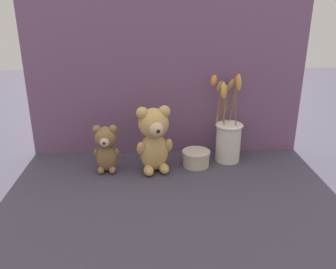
{
  "coord_description": "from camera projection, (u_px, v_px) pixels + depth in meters",
  "views": [
    {
      "loc": [
        -0.05,
        -1.18,
        0.59
      ],
      "look_at": [
        0.0,
        0.02,
        0.13
      ],
      "focal_mm": 38.0,
      "sensor_mm": 36.0,
      "label": 1
    }
  ],
  "objects": [
    {
      "name": "decorative_tin_tall",
      "position": [
        196.0,
        158.0,
        1.33
      ],
      "size": [
        0.1,
        0.1,
        0.06
      ],
      "color": "beige",
      "rests_on": "ground"
    },
    {
      "name": "ground_plane",
      "position": [
        168.0,
        169.0,
        1.32
      ],
      "size": [
        4.0,
        4.0,
        0.0
      ],
      "primitive_type": "plane",
      "color": "#3D3847"
    },
    {
      "name": "teddy_bear_medium",
      "position": [
        106.0,
        147.0,
        1.27
      ],
      "size": [
        0.09,
        0.09,
        0.18
      ],
      "color": "olive",
      "rests_on": "ground"
    },
    {
      "name": "teddy_bear_large",
      "position": [
        154.0,
        138.0,
        1.26
      ],
      "size": [
        0.14,
        0.12,
        0.25
      ],
      "color": "tan",
      "rests_on": "ground"
    },
    {
      "name": "flower_vase",
      "position": [
        228.0,
        136.0,
        1.36
      ],
      "size": [
        0.13,
        0.14,
        0.35
      ],
      "color": "silver",
      "rests_on": "ground"
    },
    {
      "name": "backdrop_wall",
      "position": [
        166.0,
        73.0,
        1.35
      ],
      "size": [
        1.07,
        0.02,
        0.65
      ],
      "color": "#704C70",
      "rests_on": "ground"
    }
  ]
}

